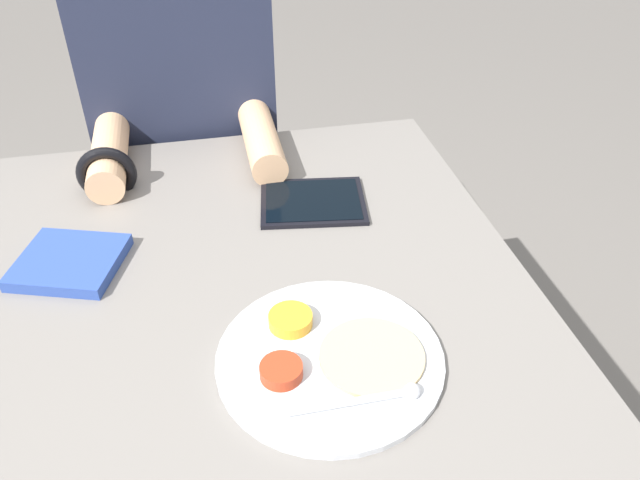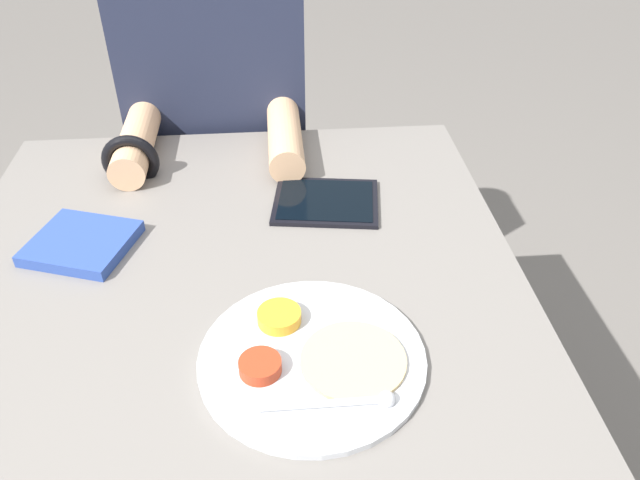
# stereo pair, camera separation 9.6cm
# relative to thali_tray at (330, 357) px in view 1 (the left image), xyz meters

# --- Properties ---
(dining_table) EXTENTS (0.92, 0.97, 0.73)m
(dining_table) POSITION_rel_thali_tray_xyz_m (-0.11, 0.19, -0.37)
(dining_table) COLOR slate
(dining_table) RESTS_ON ground_plane
(thali_tray) EXTENTS (0.31, 0.31, 0.03)m
(thali_tray) POSITION_rel_thali_tray_xyz_m (0.00, 0.00, 0.00)
(thali_tray) COLOR #B7BABF
(thali_tray) RESTS_ON dining_table
(red_notebook) EXTENTS (0.19, 0.19, 0.02)m
(red_notebook) POSITION_rel_thali_tray_xyz_m (-0.36, 0.28, 0.00)
(red_notebook) COLOR silver
(red_notebook) RESTS_ON dining_table
(tablet_device) EXTENTS (0.21, 0.18, 0.01)m
(tablet_device) POSITION_rel_thali_tray_xyz_m (0.05, 0.38, -0.00)
(tablet_device) COLOR black
(tablet_device) RESTS_ON dining_table
(person_diner) EXTENTS (0.41, 0.46, 1.22)m
(person_diner) POSITION_rel_thali_tray_xyz_m (-0.16, 0.80, -0.16)
(person_diner) COLOR black
(person_diner) RESTS_ON ground_plane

